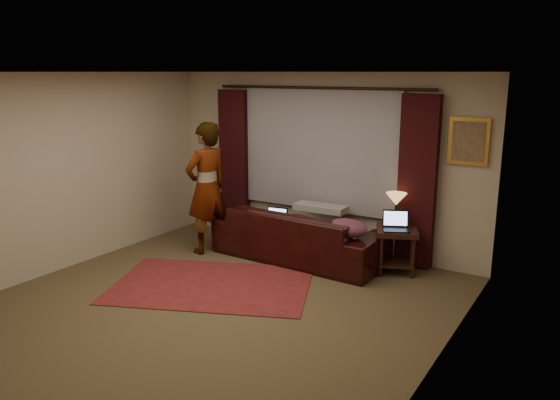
% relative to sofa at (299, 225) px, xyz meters
% --- Properties ---
extents(floor, '(5.00, 5.00, 0.01)m').
position_rel_sofa_xyz_m(floor, '(-0.01, -1.85, -0.50)').
color(floor, brown).
rests_on(floor, ground).
extents(ceiling, '(5.00, 5.00, 0.02)m').
position_rel_sofa_xyz_m(ceiling, '(-0.01, -1.85, 2.10)').
color(ceiling, silver).
rests_on(ceiling, ground).
extents(wall_back, '(5.00, 0.02, 2.60)m').
position_rel_sofa_xyz_m(wall_back, '(-0.01, 0.65, 0.80)').
color(wall_back, beige).
rests_on(wall_back, ground).
extents(wall_left, '(0.02, 5.00, 2.60)m').
position_rel_sofa_xyz_m(wall_left, '(-2.51, -1.85, 0.80)').
color(wall_left, beige).
rests_on(wall_left, ground).
extents(wall_right, '(0.02, 5.00, 2.60)m').
position_rel_sofa_xyz_m(wall_right, '(2.49, -1.85, 0.80)').
color(wall_right, beige).
rests_on(wall_right, ground).
extents(sheer_curtain, '(2.50, 0.05, 1.80)m').
position_rel_sofa_xyz_m(sheer_curtain, '(-0.01, 0.59, 1.00)').
color(sheer_curtain, '#96969D').
rests_on(sheer_curtain, wall_back).
extents(drape_left, '(0.50, 0.14, 2.30)m').
position_rel_sofa_xyz_m(drape_left, '(-1.51, 0.54, 0.68)').
color(drape_left, black).
rests_on(drape_left, floor).
extents(drape_right, '(0.50, 0.14, 2.30)m').
position_rel_sofa_xyz_m(drape_right, '(1.49, 0.54, 0.68)').
color(drape_right, black).
rests_on(drape_right, floor).
extents(curtain_rod, '(0.04, 0.04, 3.40)m').
position_rel_sofa_xyz_m(curtain_rod, '(-0.01, 0.54, 1.88)').
color(curtain_rod, black).
rests_on(curtain_rod, wall_back).
extents(picture_frame, '(0.50, 0.04, 0.60)m').
position_rel_sofa_xyz_m(picture_frame, '(2.09, 0.62, 1.25)').
color(picture_frame, gold).
rests_on(picture_frame, wall_back).
extents(sofa, '(2.50, 1.16, 0.99)m').
position_rel_sofa_xyz_m(sofa, '(0.00, 0.00, 0.00)').
color(sofa, black).
rests_on(sofa, floor).
extents(throw_blanket, '(0.76, 0.32, 0.09)m').
position_rel_sofa_xyz_m(throw_blanket, '(0.20, 0.25, 0.49)').
color(throw_blanket, '#989691').
rests_on(throw_blanket, sofa).
extents(clothing_pile, '(0.61, 0.51, 0.23)m').
position_rel_sofa_xyz_m(clothing_pile, '(0.82, -0.17, 0.12)').
color(clothing_pile, brown).
rests_on(clothing_pile, sofa).
extents(laptop_sofa, '(0.36, 0.38, 0.22)m').
position_rel_sofa_xyz_m(laptop_sofa, '(-0.31, -0.17, 0.11)').
color(laptop_sofa, black).
rests_on(laptop_sofa, sofa).
extents(area_rug, '(2.86, 2.43, 0.01)m').
position_rel_sofa_xyz_m(area_rug, '(-0.43, -1.44, -0.49)').
color(area_rug, maroon).
rests_on(area_rug, floor).
extents(end_table, '(0.68, 0.68, 0.60)m').
position_rel_sofa_xyz_m(end_table, '(1.36, 0.22, -0.19)').
color(end_table, black).
rests_on(end_table, floor).
extents(tiffany_lamp, '(0.35, 0.35, 0.44)m').
position_rel_sofa_xyz_m(tiffany_lamp, '(1.28, 0.35, 0.33)').
color(tiffany_lamp, olive).
rests_on(tiffany_lamp, end_table).
extents(laptop_table, '(0.46, 0.48, 0.25)m').
position_rel_sofa_xyz_m(laptop_table, '(1.38, 0.12, 0.23)').
color(laptop_table, black).
rests_on(laptop_table, end_table).
extents(person, '(0.68, 0.68, 1.91)m').
position_rel_sofa_xyz_m(person, '(-1.31, -0.41, 0.46)').
color(person, '#989691').
rests_on(person, floor).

